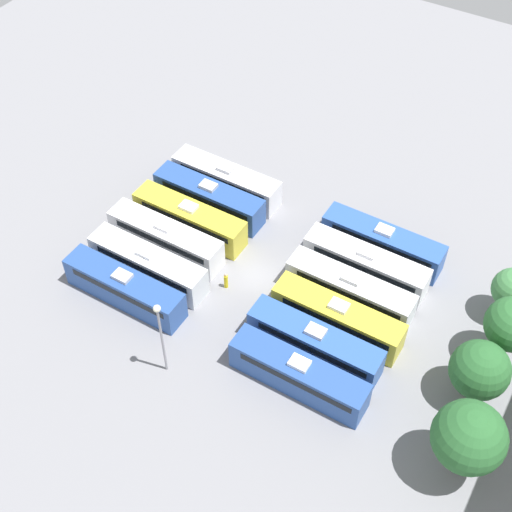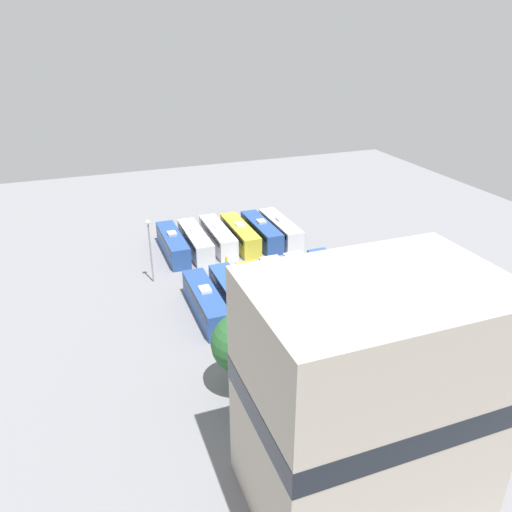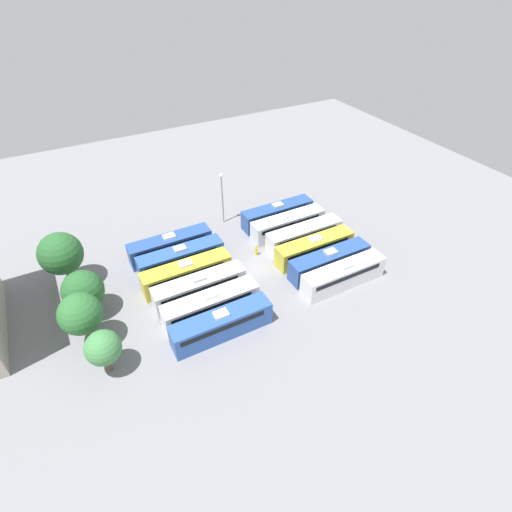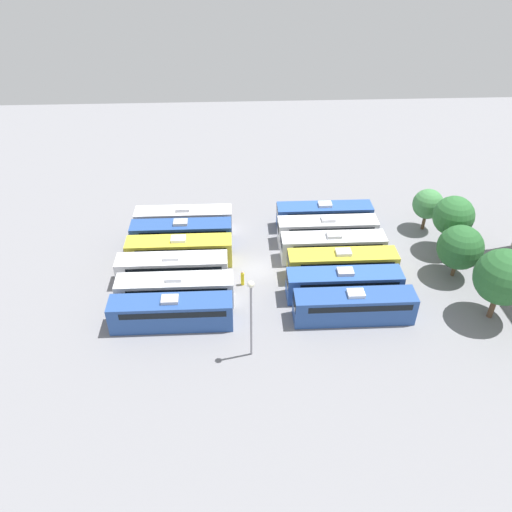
# 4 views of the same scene
# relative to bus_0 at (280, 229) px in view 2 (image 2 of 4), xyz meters

# --- Properties ---
(ground_plane) EXTENTS (111.24, 111.24, 0.00)m
(ground_plane) POSITION_rel_bus_0_xyz_m (8.20, 8.49, -1.65)
(ground_plane) COLOR gray
(bus_0) EXTENTS (2.61, 11.64, 3.37)m
(bus_0) POSITION_rel_bus_0_xyz_m (0.00, 0.00, 0.00)
(bus_0) COLOR silver
(bus_0) RESTS_ON ground_plane
(bus_1) EXTENTS (2.61, 11.64, 3.37)m
(bus_1) POSITION_rel_bus_0_xyz_m (3.07, -0.06, 0.00)
(bus_1) COLOR #284C93
(bus_1) RESTS_ON ground_plane
(bus_2) EXTENTS (2.61, 11.64, 3.37)m
(bus_2) POSITION_rel_bus_0_xyz_m (6.48, -0.04, 0.00)
(bus_2) COLOR gold
(bus_2) RESTS_ON ground_plane
(bus_3) EXTENTS (2.61, 11.64, 3.37)m
(bus_3) POSITION_rel_bus_0_xyz_m (9.76, -0.53, 0.00)
(bus_3) COLOR white
(bus_3) RESTS_ON ground_plane
(bus_4) EXTENTS (2.61, 11.64, 3.37)m
(bus_4) POSITION_rel_bus_0_xyz_m (13.28, 0.05, 0.00)
(bus_4) COLOR silver
(bus_4) RESTS_ON ground_plane
(bus_5) EXTENTS (2.61, 11.64, 3.37)m
(bus_5) POSITION_rel_bus_0_xyz_m (16.56, -0.05, 0.00)
(bus_5) COLOR #284C93
(bus_5) RESTS_ON ground_plane
(bus_6) EXTENTS (2.61, 11.64, 3.37)m
(bus_6) POSITION_rel_bus_0_xyz_m (-0.22, 17.18, 0.00)
(bus_6) COLOR #2D56A8
(bus_6) RESTS_ON ground_plane
(bus_7) EXTENTS (2.61, 11.64, 3.37)m
(bus_7) POSITION_rel_bus_0_xyz_m (3.13, 17.02, 0.00)
(bus_7) COLOR white
(bus_7) RESTS_ON ground_plane
(bus_8) EXTENTS (2.61, 11.64, 3.37)m
(bus_8) POSITION_rel_bus_0_xyz_m (6.53, 17.09, 0.00)
(bus_8) COLOR silver
(bus_8) RESTS_ON ground_plane
(bus_9) EXTENTS (2.61, 11.64, 3.37)m
(bus_9) POSITION_rel_bus_0_xyz_m (9.83, 17.51, 0.00)
(bus_9) COLOR gold
(bus_9) RESTS_ON ground_plane
(bus_10) EXTENTS (2.61, 11.64, 3.37)m
(bus_10) POSITION_rel_bus_0_xyz_m (13.15, 17.07, 0.00)
(bus_10) COLOR #2D56A8
(bus_10) RESTS_ON ground_plane
(bus_11) EXTENTS (2.61, 11.64, 3.37)m
(bus_11) POSITION_rel_bus_0_xyz_m (16.53, 17.42, 0.00)
(bus_11) COLOR #284C93
(bus_11) RESTS_ON ground_plane
(worker_person) EXTENTS (0.36, 0.36, 1.75)m
(worker_person) POSITION_rel_bus_0_xyz_m (10.76, 6.78, -0.84)
(worker_person) COLOR gold
(worker_person) RESTS_ON ground_plane
(light_pole) EXTENTS (0.60, 0.60, 8.41)m
(light_pole) POSITION_rel_bus_0_xyz_m (20.74, 7.32, 3.99)
(light_pole) COLOR gray
(light_pole) RESTS_ON ground_plane
(tree_0) EXTENTS (3.63, 3.63, 5.35)m
(tree_0) POSITION_rel_bus_0_xyz_m (0.87, 29.40, 1.86)
(tree_0) COLOR brown
(tree_0) RESTS_ON ground_plane
(tree_1) EXTENTS (4.53, 4.53, 6.89)m
(tree_1) POSITION_rel_bus_0_xyz_m (5.51, 30.54, 2.96)
(tree_1) COLOR brown
(tree_1) RESTS_ON ground_plane
(tree_2) EXTENTS (4.75, 4.75, 6.06)m
(tree_2) POSITION_rel_bus_0_xyz_m (10.25, 29.69, 2.03)
(tree_2) COLOR brown
(tree_2) RESTS_ON ground_plane
(tree_3) EXTENTS (5.36, 5.36, 7.61)m
(tree_3) POSITION_rel_bus_0_xyz_m (16.89, 30.91, 3.26)
(tree_3) COLOR brown
(tree_3) RESTS_ON ground_plane
(depot_building) EXTENTS (15.53, 10.48, 16.52)m
(depot_building) POSITION_rel_bus_0_xyz_m (12.75, 43.90, 6.69)
(depot_building) COLOR #B2A899
(depot_building) RESTS_ON ground_plane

